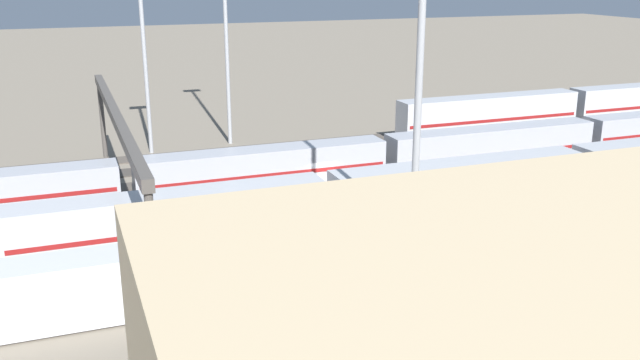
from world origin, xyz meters
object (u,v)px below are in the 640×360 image
(train_on_track_1, at_px, (572,110))
(train_on_track_3, at_px, (385,157))
(train_on_track_5, at_px, (301,202))
(light_mast_0, at_px, (141,9))
(train_on_track_7, at_px, (374,245))
(signal_gantry, at_px, (116,123))

(train_on_track_1, height_order, train_on_track_3, train_on_track_1)
(train_on_track_5, xyz_separation_m, light_mast_0, (7.94, -27.30, 13.34))
(train_on_track_1, bearing_deg, train_on_track_7, 36.27)
(train_on_track_1, xyz_separation_m, train_on_track_7, (40.89, 30.00, -0.59))
(train_on_track_3, relative_size, light_mast_0, 4.04)
(train_on_track_7, bearing_deg, light_mast_0, -75.66)
(train_on_track_3, xyz_separation_m, light_mast_0, (19.95, -17.30, 13.38))
(train_on_track_5, bearing_deg, train_on_track_1, -154.79)
(train_on_track_5, bearing_deg, train_on_track_7, 99.07)
(signal_gantry, bearing_deg, train_on_track_5, 149.62)
(signal_gantry, bearing_deg, light_mast_0, -103.78)
(train_on_track_3, bearing_deg, train_on_track_5, 39.78)
(train_on_track_7, height_order, light_mast_0, light_mast_0)
(train_on_track_1, relative_size, light_mast_0, 2.00)
(train_on_track_3, relative_size, signal_gantry, 2.39)
(train_on_track_5, distance_m, light_mast_0, 31.40)
(train_on_track_7, xyz_separation_m, light_mast_0, (9.53, -37.30, 13.36))
(train_on_track_3, bearing_deg, light_mast_0, -40.93)
(train_on_track_1, height_order, train_on_track_7, train_on_track_1)
(train_on_track_1, distance_m, signal_gantry, 56.90)
(train_on_track_7, height_order, signal_gantry, signal_gantry)
(train_on_track_1, distance_m, train_on_track_7, 50.72)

